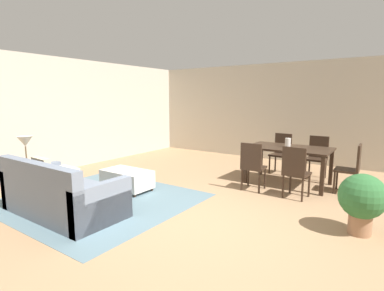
{
  "coord_description": "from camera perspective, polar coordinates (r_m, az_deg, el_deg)",
  "views": [
    {
      "loc": [
        2.23,
        -3.27,
        1.73
      ],
      "look_at": [
        -1.14,
        1.6,
        0.79
      ],
      "focal_mm": 27.86,
      "sensor_mm": 36.0,
      "label": 1
    }
  ],
  "objects": [
    {
      "name": "dining_chair_head_east",
      "position": [
        6.14,
        28.33,
        -3.48
      ],
      "size": [
        0.41,
        0.41,
        0.92
      ],
      "color": "#332319",
      "rests_on": "ground_plane"
    },
    {
      "name": "vase_centerpiece",
      "position": [
        6.28,
        17.88,
        0.51
      ],
      "size": [
        0.11,
        0.11,
        0.19
      ],
      "primitive_type": "cylinder",
      "color": "silver",
      "rests_on": "dining_table"
    },
    {
      "name": "wall_left",
      "position": [
        7.72,
        -26.09,
        5.25
      ],
      "size": [
        0.12,
        11.0,
        2.7
      ],
      "primitive_type": "cube",
      "color": "#BCB2A0",
      "rests_on": "ground_plane"
    },
    {
      "name": "couch",
      "position": [
        4.94,
        -23.77,
        -8.75
      ],
      "size": [
        1.92,
        0.95,
        0.86
      ],
      "color": "slate",
      "rests_on": "ground_plane"
    },
    {
      "name": "ground_plane",
      "position": [
        4.32,
        0.43,
        -14.62
      ],
      "size": [
        10.8,
        10.8,
        0.0
      ],
      "primitive_type": "plane",
      "color": "#9E7A56"
    },
    {
      "name": "table_lamp",
      "position": [
        5.96,
        -29.32,
        0.49
      ],
      "size": [
        0.26,
        0.26,
        0.53
      ],
      "color": "brown",
      "rests_on": "side_table"
    },
    {
      "name": "dining_table",
      "position": [
        6.33,
        17.98,
        -1.12
      ],
      "size": [
        1.61,
        0.95,
        0.76
      ],
      "color": "#332319",
      "rests_on": "ground_plane"
    },
    {
      "name": "dining_chair_far_left",
      "position": [
        7.28,
        16.74,
        -0.97
      ],
      "size": [
        0.42,
        0.42,
        0.92
      ],
      "color": "#332319",
      "rests_on": "ground_plane"
    },
    {
      "name": "wall_back",
      "position": [
        8.58,
        19.72,
        5.92
      ],
      "size": [
        9.0,
        0.12,
        2.7
      ],
      "primitive_type": "cube",
      "color": "#BCB2A0",
      "rests_on": "ground_plane"
    },
    {
      "name": "dining_chair_near_right",
      "position": [
        5.45,
        19.17,
        -4.35
      ],
      "size": [
        0.43,
        0.43,
        0.92
      ],
      "color": "#332319",
      "rests_on": "ground_plane"
    },
    {
      "name": "dining_chair_near_left",
      "position": [
        5.71,
        11.51,
        -3.45
      ],
      "size": [
        0.42,
        0.42,
        0.92
      ],
      "color": "#332319",
      "rests_on": "ground_plane"
    },
    {
      "name": "side_table",
      "position": [
        6.05,
        -28.94,
        -4.45
      ],
      "size": [
        0.4,
        0.4,
        0.56
      ],
      "color": "olive",
      "rests_on": "ground_plane"
    },
    {
      "name": "potted_plant",
      "position": [
        4.41,
        29.79,
        -8.88
      ],
      "size": [
        0.58,
        0.58,
        0.79
      ],
      "color": "#996B4C",
      "rests_on": "ground_plane"
    },
    {
      "name": "area_rug",
      "position": [
        5.45,
        -17.22,
        -9.9
      ],
      "size": [
        3.0,
        2.8,
        0.01
      ],
      "primitive_type": "cube",
      "color": "slate",
      "rests_on": "ground_plane"
    },
    {
      "name": "dining_chair_far_right",
      "position": [
        7.05,
        22.87,
        -1.62
      ],
      "size": [
        0.4,
        0.4,
        0.92
      ],
      "color": "#332319",
      "rests_on": "ground_plane"
    },
    {
      "name": "ottoman_table",
      "position": [
        5.83,
        -12.35,
        -6.21
      ],
      "size": [
        0.95,
        0.55,
        0.39
      ],
      "color": "silver",
      "rests_on": "ground_plane"
    }
  ]
}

